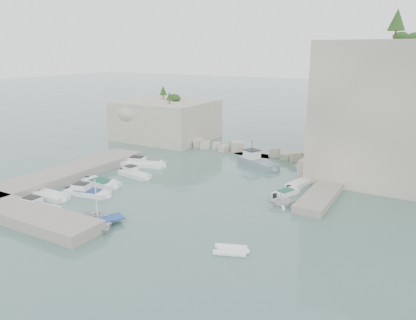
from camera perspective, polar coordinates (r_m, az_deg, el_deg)
The scene contains 22 objects.
ground at distance 45.26m, azimuth -3.85°, elevation -5.39°, with size 400.00×400.00×0.00m, color #4A6F67.
cliff_terrace at distance 56.05m, azimuth 17.95°, elevation -0.71°, with size 8.00×10.00×2.50m, color beige.
outcrop_west at distance 75.37m, azimuth -5.90°, elevation 5.65°, with size 16.00×14.00×7.00m, color beige.
quay_west at distance 55.36m, azimuth -19.22°, elevation -1.77°, with size 5.00×24.00×1.10m, color #9E9689.
quay_south at distance 43.48m, azimuth -24.58°, elevation -6.91°, with size 18.00×4.00×1.10m, color #9E9689.
ledge_east at distance 48.71m, azimuth 16.35°, elevation -3.98°, with size 3.00×16.00×0.80m, color #9E9689.
breakwater at distance 64.03m, azimuth 6.46°, elevation 1.37°, with size 28.00×3.00×1.40m, color beige.
motorboat_a at distance 58.26m, azimuth -9.09°, elevation -0.83°, with size 6.78×2.02×1.40m, color white, non-canonical shape.
motorboat_b at distance 53.65m, azimuth -10.29°, elevation -2.29°, with size 5.24×1.72×1.40m, color silver, non-canonical shape.
motorboat_c at distance 51.19m, azimuth -14.75°, elevation -3.41°, with size 5.50×2.00×0.70m, color silver, non-canonical shape.
motorboat_d at distance 48.09m, azimuth -16.52°, elevation -4.75°, with size 5.84×1.74×1.40m, color white, non-canonical shape.
motorboat_e at distance 48.43m, azimuth -21.17°, elevation -5.03°, with size 4.67×1.91×0.70m, color white, non-canonical shape.
motorboat_f at distance 45.41m, azimuth -22.78°, elevation -6.53°, with size 5.62×1.67×1.40m, color silver, non-canonical shape.
rowboat at distance 39.81m, azimuth -15.18°, elevation -8.88°, with size 3.72×5.21×1.08m, color white.
inflatable_dinghy at distance 33.84m, azimuth 3.16°, elevation -12.82°, with size 2.93×1.42×0.44m, color white, non-canonical shape.
tender_east_a at distance 43.73m, azimuth 10.31°, elevation -6.37°, with size 2.52×2.92×1.54m, color white.
tender_east_b at distance 46.93m, azimuth 10.84°, elevation -4.88°, with size 3.86×1.31×0.70m, color white, non-canonical shape.
tender_east_c at distance 50.32m, azimuth 12.58°, elevation -3.59°, with size 4.55×1.47×0.70m, color silver, non-canonical shape.
tender_east_d at distance 54.03m, azimuth 14.62°, elevation -2.42°, with size 1.90×5.04×1.95m, color white.
work_boat at distance 58.00m, azimuth 7.01°, elevation -0.82°, with size 7.54×2.23×2.20m, color slate, non-canonical shape.
rowboat_mast at distance 38.84m, azimuth -15.45°, elevation -5.32°, with size 0.10×0.10×4.20m, color white.
vegetation at distance 59.75m, azimuth 25.41°, elevation 15.75°, with size 53.48×13.88×13.40m.
Camera 1 is at (23.91, -35.00, 15.87)m, focal length 35.00 mm.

